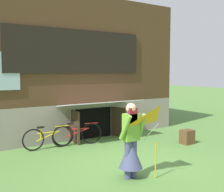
{
  "coord_description": "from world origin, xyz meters",
  "views": [
    {
      "loc": [
        -4.25,
        -5.61,
        2.33
      ],
      "look_at": [
        0.01,
        0.9,
        1.65
      ],
      "focal_mm": 45.85,
      "sensor_mm": 36.0,
      "label": 1
    }
  ],
  "objects_px": {
    "wooden_crate": "(187,137)",
    "bicycle_red": "(77,134)",
    "bicycle_yellow": "(48,138)",
    "person": "(131,147)",
    "kite": "(160,122)"
  },
  "relations": [
    {
      "from": "bicycle_red",
      "to": "bicycle_yellow",
      "type": "relative_size",
      "value": 1.0
    },
    {
      "from": "kite",
      "to": "wooden_crate",
      "type": "xyz_separation_m",
      "value": [
        2.9,
        1.86,
        -1.05
      ]
    },
    {
      "from": "person",
      "to": "wooden_crate",
      "type": "bearing_deg",
      "value": -1.49
    },
    {
      "from": "person",
      "to": "kite",
      "type": "distance_m",
      "value": 0.85
    },
    {
      "from": "kite",
      "to": "bicycle_red",
      "type": "distance_m",
      "value": 3.78
    },
    {
      "from": "person",
      "to": "wooden_crate",
      "type": "xyz_separation_m",
      "value": [
        3.3,
        1.38,
        -0.47
      ]
    },
    {
      "from": "bicycle_red",
      "to": "bicycle_yellow",
      "type": "xyz_separation_m",
      "value": [
        -0.95,
        0.06,
        -0.01
      ]
    },
    {
      "from": "wooden_crate",
      "to": "bicycle_yellow",
      "type": "bearing_deg",
      "value": 154.78
    },
    {
      "from": "kite",
      "to": "wooden_crate",
      "type": "bearing_deg",
      "value": 32.63
    },
    {
      "from": "wooden_crate",
      "to": "bicycle_red",
      "type": "bearing_deg",
      "value": 149.08
    },
    {
      "from": "bicycle_red",
      "to": "bicycle_yellow",
      "type": "height_order",
      "value": "bicycle_red"
    },
    {
      "from": "person",
      "to": "bicycle_yellow",
      "type": "xyz_separation_m",
      "value": [
        -0.67,
        3.25,
        -0.35
      ]
    },
    {
      "from": "kite",
      "to": "person",
      "type": "bearing_deg",
      "value": 129.7
    },
    {
      "from": "kite",
      "to": "wooden_crate",
      "type": "distance_m",
      "value": 3.61
    },
    {
      "from": "kite",
      "to": "bicycle_yellow",
      "type": "bearing_deg",
      "value": 105.88
    }
  ]
}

